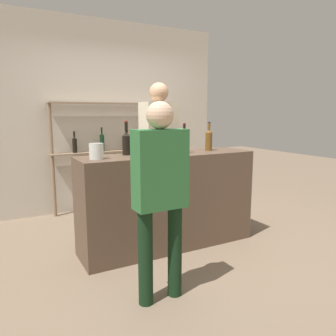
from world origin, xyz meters
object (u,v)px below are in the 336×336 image
at_px(counter_bottle_4, 126,142).
at_px(ice_bucket, 167,145).
at_px(counter_bottle_2, 184,142).
at_px(cork_jar, 96,151).
at_px(counter_bottle_3, 157,140).
at_px(server_behind_counter, 159,143).
at_px(counter_bottle_1, 209,139).
at_px(counter_bottle_0, 163,143).
at_px(customer_left, 160,187).

xyz_separation_m(counter_bottle_4, ice_bucket, (0.39, -0.15, -0.03)).
height_order(counter_bottle_2, cork_jar, counter_bottle_2).
bearing_deg(cork_jar, ice_bucket, 0.58).
xyz_separation_m(counter_bottle_3, server_behind_counter, (0.31, 0.55, -0.10)).
relative_size(counter_bottle_2, ice_bucket, 1.60).
height_order(counter_bottle_1, counter_bottle_2, counter_bottle_1).
bearing_deg(counter_bottle_2, counter_bottle_1, 9.54).
distance_m(counter_bottle_0, cork_jar, 0.65).
height_order(counter_bottle_3, cork_jar, counter_bottle_3).
xyz_separation_m(counter_bottle_0, customer_left, (-0.41, -0.75, -0.25)).
bearing_deg(ice_bucket, cork_jar, -179.42).
relative_size(counter_bottle_1, cork_jar, 2.20).
bearing_deg(counter_bottle_3, counter_bottle_0, -104.31).
distance_m(server_behind_counter, customer_left, 1.76).
xyz_separation_m(counter_bottle_1, ice_bucket, (-0.59, -0.08, -0.03)).
height_order(server_behind_counter, customer_left, server_behind_counter).
xyz_separation_m(counter_bottle_0, counter_bottle_3, (0.07, 0.27, 0.01)).
bearing_deg(counter_bottle_1, counter_bottle_3, 173.59).
relative_size(counter_bottle_0, counter_bottle_4, 0.96).
xyz_separation_m(counter_bottle_1, server_behind_counter, (-0.32, 0.62, -0.08)).
height_order(counter_bottle_0, counter_bottle_4, counter_bottle_4).
bearing_deg(counter_bottle_2, counter_bottle_4, 167.16).
relative_size(ice_bucket, customer_left, 0.13).
bearing_deg(counter_bottle_2, counter_bottle_0, -157.63).
bearing_deg(ice_bucket, counter_bottle_4, 158.64).
height_order(ice_bucket, server_behind_counter, server_behind_counter).
height_order(counter_bottle_2, customer_left, customer_left).
height_order(counter_bottle_3, ice_bucket, counter_bottle_3).
bearing_deg(counter_bottle_2, customer_left, -130.08).
distance_m(counter_bottle_4, server_behind_counter, 0.85).
bearing_deg(counter_bottle_3, server_behind_counter, 61.08).
distance_m(counter_bottle_0, customer_left, 0.89).
relative_size(counter_bottle_0, counter_bottle_3, 0.92).
relative_size(counter_bottle_4, customer_left, 0.23).
distance_m(counter_bottle_3, customer_left, 1.15).
xyz_separation_m(counter_bottle_2, customer_left, (-0.74, -0.88, -0.24)).
relative_size(counter_bottle_2, server_behind_counter, 0.18).
relative_size(cork_jar, customer_left, 0.10).
relative_size(counter_bottle_0, server_behind_counter, 0.18).
height_order(counter_bottle_2, counter_bottle_3, counter_bottle_3).
bearing_deg(customer_left, ice_bucket, -31.87).
bearing_deg(counter_bottle_4, counter_bottle_2, -12.84).
relative_size(cork_jar, server_behind_counter, 0.08).
xyz_separation_m(ice_bucket, server_behind_counter, (0.26, 0.70, -0.05)).
bearing_deg(counter_bottle_0, counter_bottle_3, 75.69).
bearing_deg(counter_bottle_0, counter_bottle_2, 22.37).
distance_m(counter_bottle_2, counter_bottle_3, 0.29).
height_order(counter_bottle_4, server_behind_counter, server_behind_counter).
bearing_deg(counter_bottle_1, counter_bottle_4, 175.50).
distance_m(counter_bottle_2, ice_bucket, 0.22).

